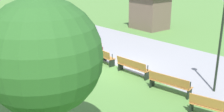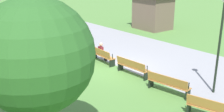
# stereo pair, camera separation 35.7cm
# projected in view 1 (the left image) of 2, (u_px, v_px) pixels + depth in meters

# --- Properties ---
(ground_plane) EXTENTS (120.00, 120.00, 0.00)m
(ground_plane) POSITION_uv_depth(u_px,v_px,m) (117.00, 68.00, 15.20)
(ground_plane) COLOR #54843D
(path_paving) EXTENTS (27.66, 6.35, 0.01)m
(path_paving) POSITION_uv_depth(u_px,v_px,m) (156.00, 56.00, 17.31)
(path_paving) COLOR #939399
(path_paving) RESTS_ON ground
(bench_0) EXTENTS (2.05, 0.97, 0.89)m
(bench_0) POSITION_uv_depth(u_px,v_px,m) (47.00, 41.00, 19.13)
(bench_0) COLOR #B27538
(bench_0) RESTS_ON ground
(bench_1) EXTENTS (2.05, 0.78, 0.89)m
(bench_1) POSITION_uv_depth(u_px,v_px,m) (73.00, 47.00, 17.63)
(bench_1) COLOR #B27538
(bench_1) RESTS_ON ground
(bench_2) EXTENTS (2.02, 0.58, 0.89)m
(bench_2) POSITION_uv_depth(u_px,v_px,m) (101.00, 55.00, 15.93)
(bench_2) COLOR #B27538
(bench_2) RESTS_ON ground
(bench_3) EXTENTS (2.02, 0.58, 0.89)m
(bench_3) POSITION_uv_depth(u_px,v_px,m) (133.00, 66.00, 14.05)
(bench_3) COLOR #B27538
(bench_3) RESTS_ON ground
(bench_4) EXTENTS (2.05, 0.78, 0.89)m
(bench_4) POSITION_uv_depth(u_px,v_px,m) (169.00, 83.00, 12.02)
(bench_4) COLOR #B27538
(bench_4) RESTS_ON ground
(bench_5) EXTENTS (2.05, 0.97, 0.89)m
(bench_5) POSITION_uv_depth(u_px,v_px,m) (217.00, 108.00, 9.84)
(bench_5) COLOR #B27538
(bench_5) RESTS_ON ground
(person_seated) EXTENTS (0.34, 0.53, 1.20)m
(person_seated) POSITION_uv_depth(u_px,v_px,m) (101.00, 51.00, 16.10)
(person_seated) COLOR maroon
(person_seated) RESTS_ON ground
(tree_1) EXTENTS (3.01, 3.01, 4.77)m
(tree_1) POSITION_uv_depth(u_px,v_px,m) (44.00, 57.00, 6.69)
(tree_1) COLOR brown
(tree_1) RESTS_ON ground
(lamp_post) EXTENTS (0.32, 0.32, 4.36)m
(lamp_post) POSITION_uv_depth(u_px,v_px,m) (222.00, 27.00, 11.39)
(lamp_post) COLOR black
(lamp_post) RESTS_ON ground
(trash_bin) EXTENTS (0.50, 0.50, 0.91)m
(trash_bin) POSITION_uv_depth(u_px,v_px,m) (40.00, 37.00, 20.32)
(trash_bin) COLOR black
(trash_bin) RESTS_ON ground
(kiosk) EXTENTS (3.60, 3.12, 3.20)m
(kiosk) POSITION_uv_depth(u_px,v_px,m) (150.00, 11.00, 24.86)
(kiosk) COLOR brown
(kiosk) RESTS_ON ground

